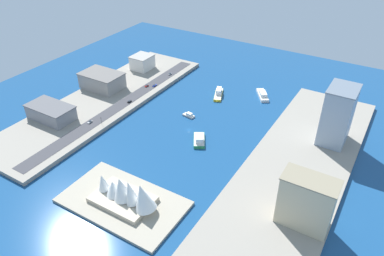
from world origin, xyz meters
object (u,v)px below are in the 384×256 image
Objects in this scene: ferry_green_doubledeck at (199,140)px; warehouse_low_gray at (51,112)px; office_block_beige at (306,202)px; sedan_silver at (170,74)px; hatchback_blue at (155,85)px; carpark_squat_concrete at (102,80)px; tower_tall_glass at (338,115)px; van_white at (90,122)px; pickup_red at (147,86)px; opera_landmark at (126,193)px; ferry_white_commuter at (262,95)px; ferry_yellow_fast at (219,93)px; suv_black at (129,102)px; yacht_sleek_gray at (189,115)px; hotel_broad_white at (142,62)px; traffic_light_waterfront at (101,120)px.

warehouse_low_gray is at bearing 17.54° from ferry_green_doubledeck.
sedan_silver is (186.27, -133.52, -16.29)m from office_block_beige.
office_block_beige is 6.60× the size of hatchback_blue.
carpark_squat_concrete is 0.89× the size of tower_tall_glass.
ferry_green_doubledeck reaches higher than van_white.
warehouse_low_gray reaches higher than pickup_red.
tower_tall_glass is 8.97× the size of hatchback_blue.
ferry_white_commuter is at bearing -95.74° from opera_landmark.
ferry_yellow_fast is 87.90m from suv_black.
pickup_red is at bearing -90.04° from van_white.
pickup_red reaches higher than yacht_sleek_gray.
yacht_sleek_gray is 0.55× the size of hotel_broad_white.
ferry_yellow_fast is 157.27m from warehouse_low_gray.
suv_black is 132.06m from opera_landmark.
office_block_beige is (-5.79, 97.88, -6.17)m from tower_tall_glass.
warehouse_low_gray is 9.53× the size of pickup_red.
yacht_sleek_gray is 86.66m from van_white.
office_block_beige is at bearing 120.00° from ferry_white_commuter.
ferry_green_doubledeck is 96.83m from van_white.
hatchback_blue is (-0.29, -39.80, 0.02)m from suv_black.
yacht_sleek_gray is at bearing 154.44° from hatchback_blue.
yacht_sleek_gray is 2.47× the size of sedan_silver.
tower_tall_glass is at bearing -156.95° from warehouse_low_gray.
carpark_squat_concrete reaches higher than ferry_yellow_fast.
van_white is (0.05, 80.64, 0.03)m from pickup_red.
hatchback_blue is (86.22, -57.44, 2.18)m from ferry_green_doubledeck.
warehouse_low_gray is 9.03× the size of suv_black.
hotel_broad_white is (99.83, -7.11, 8.70)m from ferry_yellow_fast.
hotel_broad_white is 4.38× the size of hatchback_blue.
office_block_beige reaches higher than ferry_green_doubledeck.
tower_tall_glass reaches higher than hotel_broad_white.
ferry_green_doubledeck is 0.97× the size of hotel_broad_white.
van_white is at bearing 105.15° from hotel_broad_white.
ferry_green_doubledeck is 0.53× the size of carpark_squat_concrete.
traffic_light_waterfront is 99.64m from opera_landmark.
sedan_silver is (102.82, 11.04, 2.23)m from ferry_white_commuter.
hotel_broad_white is at bearing -95.59° from carpark_squat_concrete.
office_block_beige reaches higher than yacht_sleek_gray.
carpark_squat_concrete is 52.63m from hatchback_blue.
carpark_squat_concrete is at bearing 84.41° from hotel_broad_white.
ferry_yellow_fast is 0.65× the size of carpark_squat_concrete.
office_block_beige reaches higher than hatchback_blue.
hatchback_blue is (-43.09, -29.40, -6.96)m from carpark_squat_concrete.
van_white is 116.85m from sedan_silver.
carpark_squat_concrete is at bearing -87.40° from warehouse_low_gray.
sedan_silver is at bearing -8.35° from ferry_yellow_fast.
van_white is (-36.68, 56.15, -6.95)m from carpark_squat_concrete.
carpark_squat_concrete is 8.98× the size of suv_black.
warehouse_low_gray is 0.89× the size of opera_landmark.
carpark_squat_concrete is 58.54m from hotel_broad_white.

